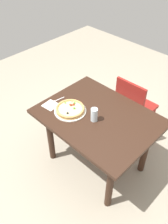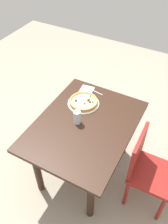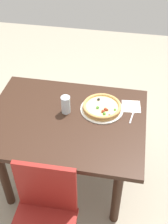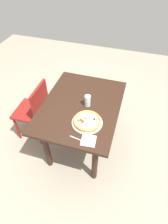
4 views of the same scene
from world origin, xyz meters
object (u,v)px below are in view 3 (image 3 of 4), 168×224
Objects in this scene: dining_table at (66,130)px; plate at (102,109)px; chair_near at (43,220)px; napkin at (131,106)px; pizza at (102,107)px; drinking_glass at (66,105)px; fork at (133,115)px.

plate reaches higher than dining_table.
napkin is at bearing -118.80° from chair_near.
chair_near is 3.02× the size of pizza.
dining_table is at bearing -149.55° from plate.
chair_near is 6.33× the size of drinking_glass.
fork is at bearing -79.95° from napkin.
fork is 1.18× the size of napkin.
dining_table is 0.31m from plate.
dining_table is at bearing -154.37° from napkin.
pizza is at bearing -108.20° from chair_near.
fork is at bearing -3.93° from plate.
napkin is at bearing 19.83° from pizza.
plate is at bearing 115.38° from pizza.
fork is (0.23, -0.02, -0.03)m from pizza.
chair_near is 1.03m from napkin.
drinking_glass is 0.50m from napkin.
fork is 0.09m from napkin.
pizza reaches higher than fork.
dining_table is 8.38× the size of drinking_glass.
plate is 2.32× the size of napkin.
fork is (0.48, 0.78, 0.27)m from chair_near.
pizza is (0.00, -0.00, 0.03)m from plate.
napkin is (-0.02, 0.09, -0.00)m from fork.
plate is 0.28m from drinking_glass.
plate is at bearing -160.40° from napkin.
drinking_glass is 0.99× the size of napkin.
pizza is 1.76× the size of fork.
dining_table is at bearing -149.74° from pizza.
fork is at bearing -3.73° from pizza.
dining_table is 0.20m from drinking_glass.
fork is (0.48, 0.13, 0.12)m from dining_table.
plate is 0.23m from napkin.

